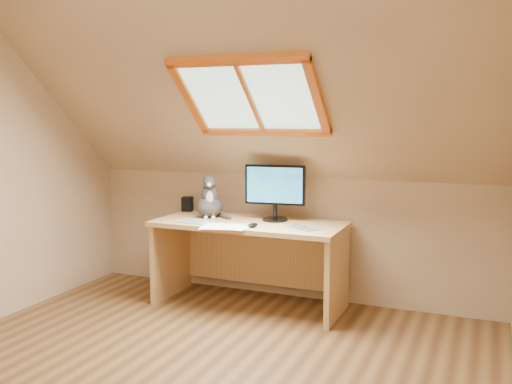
% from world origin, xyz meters
% --- Properties ---
extents(ground, '(3.50, 3.50, 0.00)m').
position_xyz_m(ground, '(0.00, 0.00, 0.00)').
color(ground, brown).
rests_on(ground, ground).
extents(room_shell, '(3.52, 3.52, 2.41)m').
position_xyz_m(room_shell, '(0.00, -0.09, 1.43)').
color(room_shell, tan).
rests_on(room_shell, ground).
extents(desk, '(1.48, 0.65, 0.68)m').
position_xyz_m(desk, '(-0.16, 1.44, 0.46)').
color(desk, '#E1B86B').
rests_on(desk, ground).
extents(monitor, '(0.48, 0.20, 0.44)m').
position_xyz_m(monitor, '(0.01, 1.50, 0.93)').
color(monitor, black).
rests_on(monitor, desk).
extents(cat, '(0.29, 0.31, 0.38)m').
position_xyz_m(cat, '(-0.53, 1.43, 0.81)').
color(cat, '#3F3A38').
rests_on(cat, desk).
extents(desk_speaker, '(0.10, 0.10, 0.12)m').
position_xyz_m(desk_speaker, '(-0.85, 1.63, 0.74)').
color(desk_speaker, black).
rests_on(desk_speaker, desk).
extents(graphics_tablet, '(0.26, 0.19, 0.01)m').
position_xyz_m(graphics_tablet, '(-0.55, 1.20, 0.68)').
color(graphics_tablet, '#B2B2B7').
rests_on(graphics_tablet, desk).
extents(mouse, '(0.07, 0.11, 0.03)m').
position_xyz_m(mouse, '(-0.04, 1.18, 0.69)').
color(mouse, black).
rests_on(mouse, desk).
extents(papers, '(0.35, 0.30, 0.01)m').
position_xyz_m(papers, '(-0.21, 1.12, 0.68)').
color(papers, white).
rests_on(papers, desk).
extents(cables, '(0.51, 0.26, 0.01)m').
position_xyz_m(cables, '(0.22, 1.26, 0.68)').
color(cables, silver).
rests_on(cables, desk).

